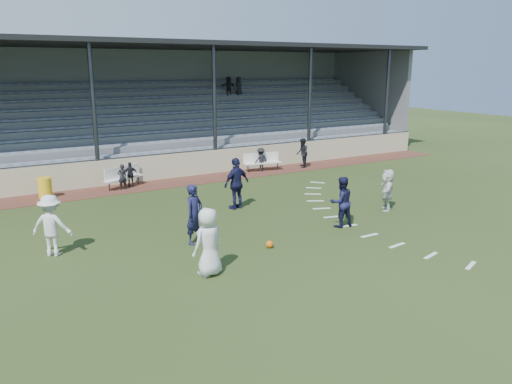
% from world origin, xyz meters
% --- Properties ---
extents(ground, '(90.00, 90.00, 0.00)m').
position_xyz_m(ground, '(0.00, 0.00, 0.00)').
color(ground, '#283817').
rests_on(ground, ground).
extents(cinder_track, '(34.00, 2.00, 0.02)m').
position_xyz_m(cinder_track, '(0.00, 10.50, 0.01)').
color(cinder_track, '#4F281F').
rests_on(cinder_track, ground).
extents(retaining_wall, '(34.00, 0.18, 1.20)m').
position_xyz_m(retaining_wall, '(0.00, 11.55, 0.60)').
color(retaining_wall, '#BFB593').
rests_on(retaining_wall, ground).
extents(bench_left, '(1.98, 1.27, 0.95)m').
position_xyz_m(bench_left, '(-2.12, 10.81, 0.58)').
color(bench_left, silver).
rests_on(bench_left, cinder_track).
extents(bench_right, '(2.04, 0.77, 0.95)m').
position_xyz_m(bench_right, '(5.25, 10.71, 0.58)').
color(bench_right, silver).
rests_on(bench_right, cinder_track).
extents(trash_bin, '(0.55, 0.55, 0.88)m').
position_xyz_m(trash_bin, '(-5.51, 10.47, 0.46)').
color(trash_bin, yellow).
rests_on(trash_bin, cinder_track).
extents(football, '(0.23, 0.23, 0.23)m').
position_xyz_m(football, '(-0.59, 0.71, 0.12)').
color(football, '#D05C0C').
rests_on(football, ground).
extents(player_white_lead, '(1.01, 0.78, 1.84)m').
position_xyz_m(player_white_lead, '(-3.04, -0.17, 0.92)').
color(player_white_lead, silver).
rests_on(player_white_lead, ground).
extents(player_navy_lead, '(0.82, 0.73, 1.88)m').
position_xyz_m(player_navy_lead, '(-2.36, 2.27, 0.94)').
color(player_navy_lead, '#141639').
rests_on(player_navy_lead, ground).
extents(player_navy_mid, '(0.93, 0.76, 1.76)m').
position_xyz_m(player_navy_mid, '(2.65, 1.24, 0.88)').
color(player_navy_mid, '#141639').
rests_on(player_navy_mid, ground).
extents(player_white_wing, '(1.36, 1.23, 1.83)m').
position_xyz_m(player_white_wing, '(-6.34, 3.44, 0.91)').
color(player_white_wing, silver).
rests_on(player_white_wing, ground).
extents(player_navy_wing, '(1.26, 0.74, 2.01)m').
position_xyz_m(player_navy_wing, '(0.65, 5.05, 1.00)').
color(player_navy_wing, '#141639').
rests_on(player_navy_wing, ground).
extents(player_white_back, '(1.36, 1.42, 1.61)m').
position_xyz_m(player_white_back, '(5.52, 1.92, 0.80)').
color(player_white_back, silver).
rests_on(player_white_back, ground).
extents(official, '(0.92, 0.98, 1.60)m').
position_xyz_m(official, '(7.60, 10.33, 0.82)').
color(official, black).
rests_on(official, cinder_track).
extents(sub_left_near, '(0.45, 0.33, 1.15)m').
position_xyz_m(sub_left_near, '(-2.29, 10.35, 0.60)').
color(sub_left_near, black).
rests_on(sub_left_near, cinder_track).
extents(sub_left_far, '(0.71, 0.39, 1.15)m').
position_xyz_m(sub_left_far, '(-1.82, 10.62, 0.60)').
color(sub_left_far, black).
rests_on(sub_left_far, cinder_track).
extents(sub_right, '(0.86, 0.57, 1.24)m').
position_xyz_m(sub_right, '(5.16, 10.65, 0.64)').
color(sub_right, black).
rests_on(sub_right, cinder_track).
extents(grandstand, '(34.60, 9.00, 6.61)m').
position_xyz_m(grandstand, '(0.01, 16.26, 2.20)').
color(grandstand, slate).
rests_on(grandstand, ground).
extents(penalty_arc, '(3.89, 14.63, 0.01)m').
position_xyz_m(penalty_arc, '(4.12, 0.00, 0.01)').
color(penalty_arc, silver).
rests_on(penalty_arc, ground).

